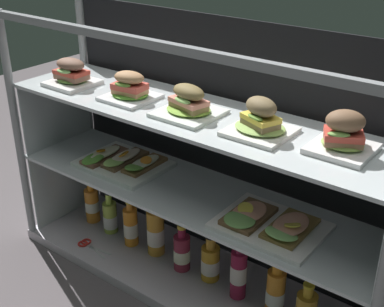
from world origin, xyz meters
The scene contains 23 objects.
ground_plane centered at (0.00, 0.00, -0.01)m, with size 6.00×6.00×0.02m, color #595154.
case_base_deck centered at (0.00, 0.00, 0.02)m, with size 1.54×0.42×0.04m, color #BFB5C1.
case_frame centered at (0.00, 0.13, 0.55)m, with size 1.54×0.42×1.01m.
riser_lower_tier centered at (0.00, 0.00, 0.22)m, with size 1.47×0.35×0.36m.
shelf_lower_glass centered at (0.00, 0.00, 0.40)m, with size 1.49×0.37×0.01m, color silver.
riser_upper_tier centered at (0.00, 0.00, 0.56)m, with size 1.47×0.35×0.30m.
shelf_upper_glass centered at (0.00, 0.00, 0.72)m, with size 1.49×0.37×0.01m, color silver.
plated_roll_sandwich_near_left_corner centered at (-0.55, -0.05, 0.77)m, with size 0.17×0.17×0.11m.
plated_roll_sandwich_far_right centered at (-0.26, -0.03, 0.76)m, with size 0.18×0.18×0.10m.
plated_roll_sandwich_mid_left centered at (0.01, -0.03, 0.76)m, with size 0.20×0.20×0.11m.
plated_roll_sandwich_near_right_corner centered at (0.28, -0.02, 0.76)m, with size 0.19×0.19×0.12m.
plated_roll_sandwich_center centered at (0.53, 0.01, 0.77)m, with size 0.17×0.17×0.12m.
open_sandwich_tray_far_left centered at (-0.35, 0.00, 0.43)m, with size 0.34×0.26×0.07m.
open_sandwich_tray_center centered at (0.34, -0.04, 0.43)m, with size 0.34×0.26×0.06m.
juice_bottle_front_second centered at (-0.59, 0.03, 0.13)m, with size 0.06×0.06×0.21m.
juice_bottle_near_post centered at (-0.46, 0.01, 0.11)m, with size 0.06×0.06×0.21m.
juice_bottle_front_middle centered at (-0.33, 0.00, 0.13)m, with size 0.06×0.06×0.22m.
juice_bottle_back_left centered at (-0.20, 0.02, 0.14)m, with size 0.07×0.07×0.24m.
juice_bottle_front_right_end centered at (-0.05, 0.00, 0.12)m, with size 0.07×0.07×0.20m.
juice_bottle_front_left_end centered at (0.07, 0.02, 0.12)m, with size 0.07×0.07×0.20m.
juice_bottle_back_right centered at (0.21, 0.00, 0.15)m, with size 0.06×0.06×0.25m.
juice_bottle_tucked_behind centered at (0.36, 0.01, 0.13)m, with size 0.07×0.07×0.23m.
kitchen_scissors centered at (-0.47, -0.13, 0.05)m, with size 0.17×0.07×0.01m.
Camera 1 is at (1.00, -1.31, 1.36)m, focal length 48.65 mm.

